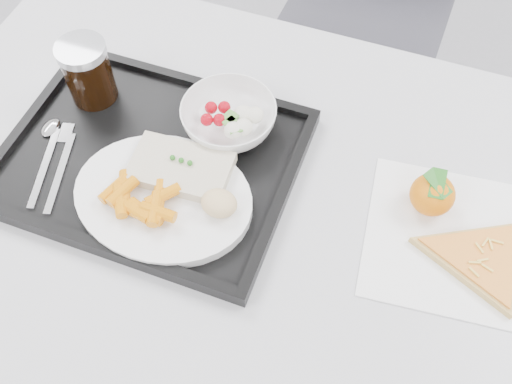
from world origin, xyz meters
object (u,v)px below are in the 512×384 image
at_px(salad_bowl, 229,118).
at_px(tangerine, 432,195).
at_px(tray, 151,160).
at_px(dinner_plate, 163,198).
at_px(table, 261,226).
at_px(pizza_slice, 480,258).
at_px(cola_glass, 88,71).

xyz_separation_m(salad_bowl, tangerine, (0.33, -0.03, -0.00)).
bearing_deg(tangerine, salad_bowl, 174.84).
distance_m(tray, dinner_plate, 0.09).
height_order(table, pizza_slice, pizza_slice).
height_order(table, dinner_plate, dinner_plate).
xyz_separation_m(dinner_plate, tangerine, (0.37, 0.13, 0.01)).
height_order(table, tray, tray).
bearing_deg(pizza_slice, table, -177.03).
bearing_deg(salad_bowl, table, -49.57).
bearing_deg(pizza_slice, tray, -179.51).
relative_size(salad_bowl, pizza_slice, 0.73).
height_order(table, tangerine, tangerine).
height_order(tangerine, pizza_slice, tangerine).
bearing_deg(table, tangerine, 19.13).
distance_m(table, cola_glass, 0.37).
bearing_deg(tangerine, cola_glass, 178.27).
bearing_deg(pizza_slice, dinner_plate, -171.35).
relative_size(dinner_plate, cola_glass, 2.50).
bearing_deg(salad_bowl, tangerine, -5.16).
xyz_separation_m(salad_bowl, cola_glass, (-0.24, -0.01, 0.03)).
relative_size(tray, tangerine, 5.32).
relative_size(salad_bowl, cola_glass, 1.41).
bearing_deg(table, pizza_slice, 2.97).
xyz_separation_m(table, tangerine, (0.24, 0.08, 0.10)).
height_order(tray, dinner_plate, dinner_plate).
relative_size(tray, pizza_slice, 2.16).
distance_m(dinner_plate, salad_bowl, 0.17).
xyz_separation_m(dinner_plate, pizza_slice, (0.46, 0.07, -0.01)).
relative_size(dinner_plate, pizza_slice, 1.30).
xyz_separation_m(dinner_plate, cola_glass, (-0.20, 0.15, 0.05)).
xyz_separation_m(table, dinner_plate, (-0.13, -0.05, 0.09)).
distance_m(dinner_plate, cola_glass, 0.25).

